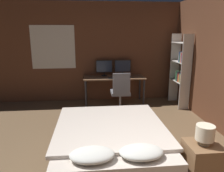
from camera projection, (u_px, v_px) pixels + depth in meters
name	position (u px, v px, depth m)	size (l,w,h in m)	color
wall_back	(112.00, 52.00, 6.09)	(12.00, 0.08, 2.70)	brown
bed	(111.00, 141.00, 3.46)	(1.73, 2.08, 0.54)	#2D2D33
nightstand	(202.00, 163.00, 2.83)	(0.42, 0.43, 0.53)	brown
bedside_lamp	(205.00, 133.00, 2.73)	(0.23, 0.23, 0.26)	gray
desk	(114.00, 80.00, 5.92)	(1.65, 0.59, 0.72)	#846042
monitor_left	(104.00, 67.00, 6.00)	(0.45, 0.16, 0.43)	black
monitor_right	(123.00, 67.00, 6.05)	(0.45, 0.16, 0.43)	black
keyboard	(115.00, 78.00, 5.71)	(0.35, 0.13, 0.02)	black
computer_mouse	(125.00, 78.00, 5.74)	(0.07, 0.05, 0.04)	black
office_chair	(121.00, 96.00, 5.32)	(0.52, 0.52, 0.98)	black
bookshelf	(181.00, 68.00, 5.59)	(0.26, 0.76, 1.87)	beige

